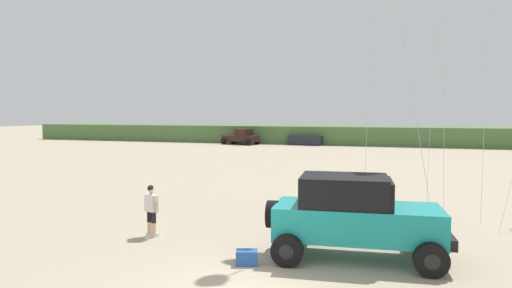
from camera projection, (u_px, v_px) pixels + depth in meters
name	position (u px, v px, depth m)	size (l,w,h in m)	color
dune_ridge	(343.00, 135.00, 57.80)	(90.00, 7.54, 2.28)	#4C703D
jeep	(354.00, 215.00, 12.07)	(4.95, 2.77, 2.26)	teal
person_watching	(151.00, 208.00, 14.24)	(0.59, 0.41, 1.67)	#DBB28E
cooler_box	(247.00, 258.00, 11.63)	(0.56, 0.36, 0.38)	#23519E
distant_pickup	(241.00, 137.00, 56.42)	(4.93, 3.42, 1.98)	black
distant_sedan	(306.00, 140.00, 55.36)	(4.20, 1.70, 1.20)	#1E232D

